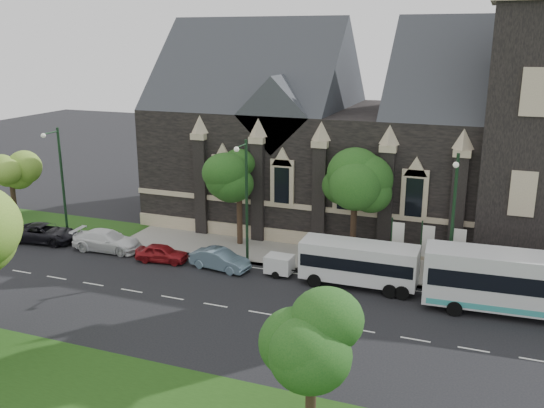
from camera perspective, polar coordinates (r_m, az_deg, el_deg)
The scene contains 20 objects.
ground at distance 35.65m, azimuth -1.06°, elevation -10.46°, with size 160.00×160.00×0.00m, color black.
sidewalk at distance 43.84m, azimuth 3.59°, elevation -5.22°, with size 80.00×5.00×0.15m, color gray.
museum at distance 49.50m, azimuth 12.70°, elevation 6.56°, with size 40.00×17.70×29.90m.
tree_park_east at distance 23.89m, azimuth 4.42°, elevation -12.06°, with size 3.40×3.40×6.28m.
tree_walk_right at distance 42.48m, azimuth 8.35°, elevation 2.07°, with size 4.08×4.08×7.80m.
tree_walk_left at distance 45.22m, azimuth -2.87°, elevation 2.94°, with size 3.91×3.91×7.64m.
tree_walk_far at distance 57.40m, azimuth -23.69°, elevation 3.24°, with size 3.40×3.40×6.28m.
street_lamp_near at distance 38.31m, azimuth 17.03°, elevation -1.08°, with size 0.36×1.88×9.00m.
street_lamp_mid at distance 41.46m, azimuth -2.58°, elevation 0.87°, with size 0.36×1.88×9.00m.
street_lamp_far at distance 49.87m, azimuth -19.73°, elevation 2.50°, with size 0.36×1.88×9.00m.
banner_flag_left at distance 41.29m, azimuth 11.80°, elevation -3.48°, with size 0.90×0.10×4.00m.
banner_flag_center at distance 41.06m, azimuth 14.55°, elevation -3.77°, with size 0.90×0.10×4.00m.
banner_flag_right at distance 40.93m, azimuth 17.34°, elevation -4.05°, with size 0.90×0.10×4.00m.
tour_coach at distance 37.68m, azimuth 24.22°, elevation -7.09°, with size 12.82×3.52×3.70m.
shuttle_bus at distance 39.06m, azimuth 8.39°, elevation -5.53°, with size 7.59×2.76×2.91m.
box_trailer at distance 40.66m, azimuth 0.71°, elevation -5.82°, with size 2.66×1.56×1.41m.
sedan at distance 41.88m, azimuth -5.04°, elevation -5.34°, with size 1.52×4.34×1.43m, color slate.
car_far_red at distance 43.84m, azimuth -10.57°, elevation -4.67°, with size 1.54×3.83×1.30m, color maroon.
car_far_white at distance 46.98m, azimuth -15.60°, elevation -3.42°, with size 2.20×5.42×1.57m, color white.
car_far_black at distance 50.51m, azimuth -21.07°, elevation -2.63°, with size 2.45×5.32×1.48m, color black.
Camera 1 is at (11.99, -29.65, 15.75)m, focal length 39.07 mm.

